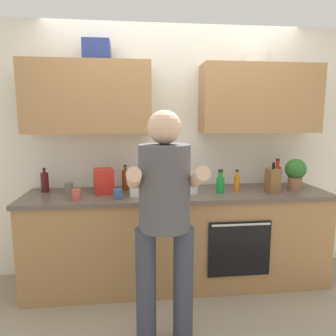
% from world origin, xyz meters
% --- Properties ---
extents(ground_plane, '(12.00, 12.00, 0.00)m').
position_xyz_m(ground_plane, '(0.00, 0.00, 0.00)').
color(ground_plane, gray).
extents(back_wall_unit, '(4.00, 0.38, 2.50)m').
position_xyz_m(back_wall_unit, '(-0.00, 0.27, 1.49)').
color(back_wall_unit, silver).
rests_on(back_wall_unit, ground).
extents(counter, '(2.84, 0.67, 0.90)m').
position_xyz_m(counter, '(0.00, -0.00, 0.45)').
color(counter, '#A37547').
rests_on(counter, ground).
extents(person_standing, '(0.49, 0.45, 1.64)m').
position_xyz_m(person_standing, '(-0.21, -0.83, 0.97)').
color(person_standing, '#383D4C').
rests_on(person_standing, ground).
extents(bottle_soda, '(0.08, 0.08, 0.22)m').
position_xyz_m(bottle_soda, '(0.39, -0.05, 0.99)').
color(bottle_soda, '#198C33').
rests_on(bottle_soda, counter).
extents(bottle_hotsauce, '(0.08, 0.08, 0.30)m').
position_xyz_m(bottle_hotsauce, '(0.99, 0.07, 1.02)').
color(bottle_hotsauce, red).
rests_on(bottle_hotsauce, counter).
extents(bottle_wine, '(0.07, 0.07, 0.23)m').
position_xyz_m(bottle_wine, '(-1.25, 0.17, 1.00)').
color(bottle_wine, '#471419').
rests_on(bottle_wine, counter).
extents(bottle_soy, '(0.08, 0.08, 0.24)m').
position_xyz_m(bottle_soy, '(-0.14, -0.13, 0.99)').
color(bottle_soy, black).
rests_on(bottle_soy, counter).
extents(bottle_juice, '(0.05, 0.05, 0.21)m').
position_xyz_m(bottle_juice, '(0.56, -0.02, 0.99)').
color(bottle_juice, orange).
rests_on(bottle_juice, counter).
extents(bottle_vinegar, '(0.06, 0.06, 0.24)m').
position_xyz_m(bottle_vinegar, '(-0.50, 0.16, 1.00)').
color(bottle_vinegar, brown).
rests_on(bottle_vinegar, counter).
extents(cup_stoneware, '(0.08, 0.08, 0.09)m').
position_xyz_m(cup_stoneware, '(-1.02, 0.11, 0.95)').
color(cup_stoneware, slate).
rests_on(cup_stoneware, counter).
extents(cup_tea, '(0.08, 0.08, 0.09)m').
position_xyz_m(cup_tea, '(-0.55, -0.17, 0.94)').
color(cup_tea, '#33598C').
rests_on(cup_tea, counter).
extents(cup_ceramic, '(0.08, 0.08, 0.09)m').
position_xyz_m(cup_ceramic, '(-0.90, -0.18, 0.95)').
color(cup_ceramic, '#BF4C47').
rests_on(cup_ceramic, counter).
extents(mixing_bowl, '(0.20, 0.20, 0.08)m').
position_xyz_m(mixing_bowl, '(0.08, -0.02, 0.94)').
color(mixing_bowl, silver).
rests_on(mixing_bowl, counter).
extents(knife_block, '(0.10, 0.14, 0.28)m').
position_xyz_m(knife_block, '(0.88, -0.09, 1.01)').
color(knife_block, brown).
rests_on(knife_block, counter).
extents(potted_herb, '(0.20, 0.20, 0.30)m').
position_xyz_m(potted_herb, '(1.14, -0.01, 1.07)').
color(potted_herb, '#9E6647').
rests_on(potted_herb, counter).
extents(grocery_bag_crisps, '(0.20, 0.22, 0.23)m').
position_xyz_m(grocery_bag_crisps, '(-0.69, 0.05, 1.01)').
color(grocery_bag_crisps, red).
rests_on(grocery_bag_crisps, counter).
extents(grocery_bag_produce, '(0.18, 0.18, 0.19)m').
position_xyz_m(grocery_bag_produce, '(-0.36, -0.06, 0.99)').
color(grocery_bag_produce, silver).
rests_on(grocery_bag_produce, counter).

